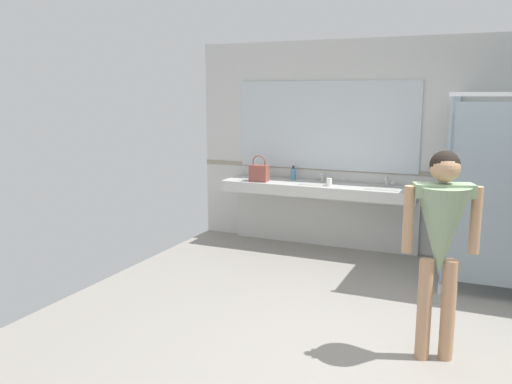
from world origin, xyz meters
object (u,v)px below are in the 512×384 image
object	(u,v)px
soap_dispenser	(293,174)
paper_cup	(329,182)
person_standing	(441,231)
handbag	(259,172)

from	to	relation	value
soap_dispenser	paper_cup	size ratio (longest dim) A/B	1.99
person_standing	handbag	world-z (taller)	person_standing
person_standing	soap_dispenser	size ratio (longest dim) A/B	8.49
soap_dispenser	person_standing	bearing A→B (deg)	-51.56
soap_dispenser	handbag	bearing A→B (deg)	-138.92
person_standing	handbag	xyz separation A→B (m)	(-2.50, 2.36, -0.02)
soap_dispenser	paper_cup	bearing A→B (deg)	-26.08
person_standing	soap_dispenser	world-z (taller)	person_standing
paper_cup	soap_dispenser	bearing A→B (deg)	153.92
person_standing	paper_cup	bearing A→B (deg)	122.80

